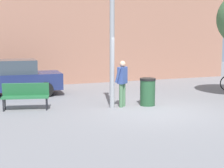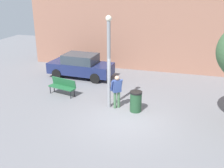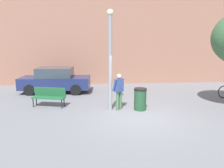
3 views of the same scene
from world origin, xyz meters
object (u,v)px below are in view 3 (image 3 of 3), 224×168
Objects in this scene: park_bench at (49,95)px; parked_car_navy at (55,80)px; lamppost at (110,57)px; trash_bin at (140,99)px; person_by_lamppost at (119,89)px.

parked_car_navy is (-0.19, 3.10, 0.23)m from park_bench.
park_bench is (-2.91, 0.83, -1.90)m from lamppost.
trash_bin reaches higher than park_bench.
lamppost reaches higher than park_bench.
park_bench is (-3.31, 0.82, -0.42)m from person_by_lamppost.
park_bench is 0.39× the size of parked_car_navy.
lamppost is 4.41× the size of trash_bin.
person_by_lamppost is at bearing 1.07° from lamppost.
lamppost is 2.37m from trash_bin.
park_bench is 3.12m from parked_car_navy.
person_by_lamppost reaches higher than park_bench.
lamppost is 2.68× the size of person_by_lamppost.
trash_bin is at bearing -42.13° from parked_car_navy.
lamppost is at bearing -178.93° from person_by_lamppost.
parked_car_navy is (-3.50, 3.92, -0.19)m from person_by_lamppost.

